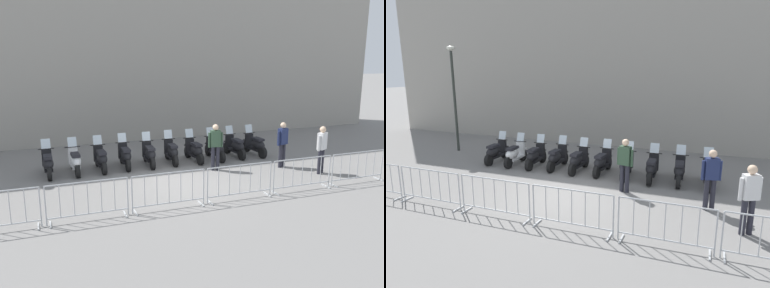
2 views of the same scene
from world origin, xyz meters
TOP-DOWN VIEW (x-y plane):
  - ground_plane at (0.00, 0.00)m, footprint 120.00×120.00m
  - building_facade at (-1.20, 8.10)m, footprint 28.05×6.49m
  - motorcycle_0 at (-4.45, 1.69)m, footprint 0.66×1.72m
  - motorcycle_1 at (-3.53, 1.80)m, footprint 0.67×1.72m
  - motorcycle_2 at (-2.62, 1.96)m, footprint 0.67×1.72m
  - motorcycle_3 at (-1.73, 2.18)m, footprint 0.60×1.72m
  - motorcycle_4 at (-0.80, 2.24)m, footprint 0.57×1.73m
  - motorcycle_5 at (0.10, 2.45)m, footprint 0.56×1.73m
  - motorcycle_6 at (1.03, 2.49)m, footprint 0.67×1.72m
  - motorcycle_7 at (1.95, 2.63)m, footprint 0.65×1.72m
  - motorcycle_8 at (2.85, 2.83)m, footprint 0.67×1.71m
  - motorcycle_9 at (3.77, 2.92)m, footprint 0.69×1.71m
  - barrier_segment_1 at (-2.96, -2.60)m, footprint 2.10×0.72m
  - barrier_segment_2 at (-0.78, -2.28)m, footprint 2.10×0.72m
  - barrier_segment_3 at (1.40, -1.95)m, footprint 2.10×0.72m
  - barrier_segment_4 at (3.59, -1.63)m, footprint 2.10×0.72m
  - barrier_segment_5 at (5.77, -1.30)m, footprint 2.10×0.72m
  - officer_near_row_end at (4.10, 1.02)m, footprint 0.50×0.35m
  - officer_mid_plaza at (5.12, -0.06)m, footprint 0.47×0.38m
  - officer_by_barriers at (1.52, 1.16)m, footprint 0.55×0.25m

SIDE VIEW (x-z plane):
  - ground_plane at x=0.00m, z-range 0.00..0.00m
  - motorcycle_0 at x=-4.45m, z-range -0.16..1.07m
  - motorcycle_1 at x=-3.53m, z-range -0.16..1.07m
  - motorcycle_2 at x=-2.62m, z-range -0.16..1.07m
  - motorcycle_3 at x=-1.73m, z-range -0.16..1.07m
  - motorcycle_4 at x=-0.80m, z-range -0.16..1.07m
  - motorcycle_5 at x=0.10m, z-range -0.16..1.07m
  - motorcycle_6 at x=1.03m, z-range -0.16..1.07m
  - motorcycle_7 at x=1.95m, z-range -0.16..1.07m
  - motorcycle_8 at x=2.85m, z-range -0.16..1.07m
  - motorcycle_9 at x=3.77m, z-range -0.16..1.07m
  - barrier_segment_1 at x=-2.96m, z-range -0.01..1.06m
  - barrier_segment_2 at x=-0.78m, z-range -0.01..1.06m
  - barrier_segment_3 at x=1.40m, z-range -0.01..1.06m
  - barrier_segment_4 at x=3.59m, z-range -0.01..1.06m
  - barrier_segment_5 at x=5.77m, z-range -0.01..1.06m
  - officer_near_row_end at x=4.10m, z-range 0.12..1.85m
  - officer_mid_plaza at x=5.12m, z-range 0.12..1.85m
  - officer_by_barriers at x=1.52m, z-range 0.12..1.85m
  - building_facade at x=-1.20m, z-range 0.00..11.45m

